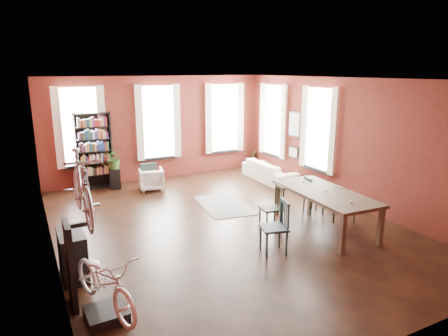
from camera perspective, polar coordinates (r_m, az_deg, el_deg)
room at (r=9.12m, az=-0.42°, el=6.02°), size 9.00×9.04×3.22m
dining_table at (r=8.95m, az=14.12°, el=-5.87°), size 1.26×2.54×0.85m
dining_chair_a at (r=7.61m, az=7.13°, el=-8.42°), size 0.58×0.58×1.02m
dining_chair_b at (r=8.71m, az=6.75°, el=-5.69°), size 0.50×0.50×0.96m
dining_chair_c at (r=9.38m, az=16.88°, el=-5.14°), size 0.46×0.46×0.85m
dining_chair_d at (r=9.87m, az=12.73°, el=-3.78°), size 0.49×0.49×0.90m
bookshelf at (r=12.10m, az=-18.07°, el=2.33°), size 1.00×0.32×2.20m
white_armchair at (r=11.69m, az=-10.35°, el=-1.42°), size 0.77×0.73×0.68m
cream_sofa at (r=12.48m, az=6.58°, el=0.00°), size 0.61×2.08×0.81m
striped_rug at (r=10.27m, az=0.08°, el=-5.31°), size 1.38×1.97×0.01m
bike_trainer at (r=6.13m, az=-16.47°, el=-19.42°), size 0.57×0.57×0.16m
bike_wall_rack at (r=6.29m, az=-21.10°, el=-12.93°), size 0.16×0.60×1.30m
console_table at (r=7.22m, az=-20.80°, el=-11.54°), size 0.40×0.80×0.80m
plant_stand at (r=12.05m, az=-15.31°, el=-1.47°), size 0.32×0.32×0.59m
plant_by_sofa at (r=14.13m, az=4.00°, el=0.61°), size 0.47×0.70×0.29m
plant_small at (r=10.64m, az=14.43°, el=-4.62°), size 0.48×0.54×0.17m
bicycle_floor at (r=5.69m, az=-16.94°, el=-11.78°), size 0.79×0.99×1.64m
bicycle_hung at (r=5.82m, az=-19.93°, el=0.58°), size 0.47×1.00×1.66m
plant_on_stand at (r=11.92m, az=-15.40°, el=1.05°), size 0.70×0.75×0.49m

